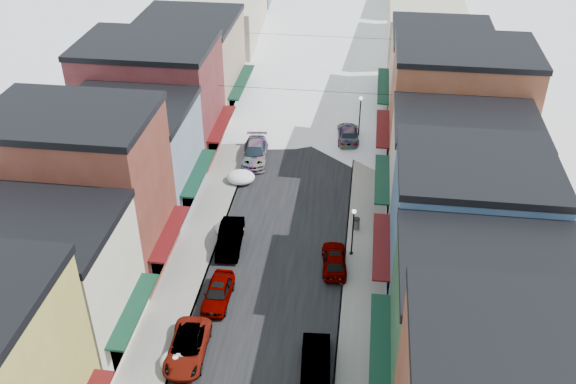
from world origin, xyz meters
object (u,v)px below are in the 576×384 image
(car_green_sedan, at_px, (316,362))
(car_dark_hatch, at_px, (230,238))
(car_silver_sedan, at_px, (218,292))
(streetlamp_near, at_px, (353,226))
(trash_can, at_px, (356,223))
(car_white_suv, at_px, (188,347))

(car_green_sedan, bearing_deg, car_dark_hatch, -60.46)
(car_silver_sedan, height_order, streetlamp_near, streetlamp_near)
(trash_can, relative_size, streetlamp_near, 0.24)
(car_green_sedan, relative_size, streetlamp_near, 1.22)
(car_silver_sedan, xyz_separation_m, car_dark_hatch, (-0.42, 6.19, 0.07))
(car_silver_sedan, relative_size, streetlamp_near, 1.07)
(car_white_suv, distance_m, trash_can, 17.90)
(streetlamp_near, bearing_deg, trash_can, 86.12)
(car_green_sedan, relative_size, trash_can, 5.12)
(car_white_suv, bearing_deg, trash_can, 53.24)
(car_dark_hatch, height_order, streetlamp_near, streetlamp_near)
(car_green_sedan, xyz_separation_m, streetlamp_near, (1.67, 11.77, 1.91))
(car_dark_hatch, bearing_deg, car_silver_sedan, -90.48)
(car_green_sedan, bearing_deg, streetlamp_near, -102.14)
(car_green_sedan, distance_m, trash_can, 15.20)
(trash_can, bearing_deg, car_green_sedan, -97.14)
(car_white_suv, height_order, car_green_sedan, car_green_sedan)
(car_dark_hatch, xyz_separation_m, car_green_sedan, (7.76, -11.67, 0.01))
(car_silver_sedan, xyz_separation_m, streetlamp_near, (9.01, 6.29, 1.99))
(car_white_suv, xyz_separation_m, streetlamp_near, (9.81, 11.51, 2.03))
(car_white_suv, height_order, streetlamp_near, streetlamp_near)
(car_dark_hatch, bearing_deg, car_green_sedan, -60.68)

